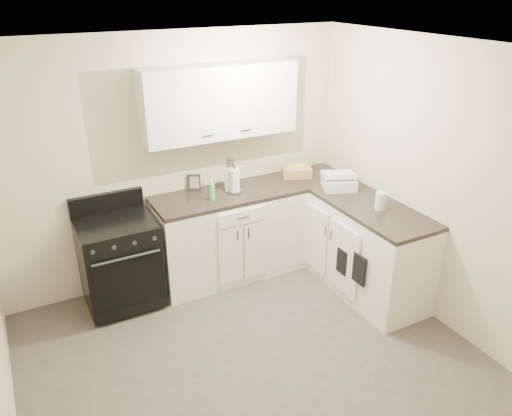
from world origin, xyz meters
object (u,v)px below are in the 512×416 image
stove (120,263)px  wicker_basket (297,172)px  paper_towel (235,180)px  countertop_grill (339,183)px  knife_block (230,178)px

stove → wicker_basket: (2.01, 0.10, 0.53)m
paper_towel → wicker_basket: paper_towel is taller
paper_towel → countertop_grill: size_ratio=0.76×
wicker_basket → stove: bearing=-177.1°
stove → knife_block: 1.36m
knife_block → countertop_grill: (1.01, -0.48, -0.07)m
wicker_basket → paper_towel: bearing=-174.6°
stove → wicker_basket: 2.09m
stove → countertop_grill: countertop_grill is taller
paper_towel → wicker_basket: (0.78, 0.07, -0.07)m
knife_block → wicker_basket: knife_block is taller
wicker_basket → countertop_grill: (0.21, -0.49, 0.01)m
knife_block → paper_towel: bearing=-50.9°
stove → knife_block: size_ratio=3.37×
wicker_basket → countertop_grill: bearing=-66.8°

